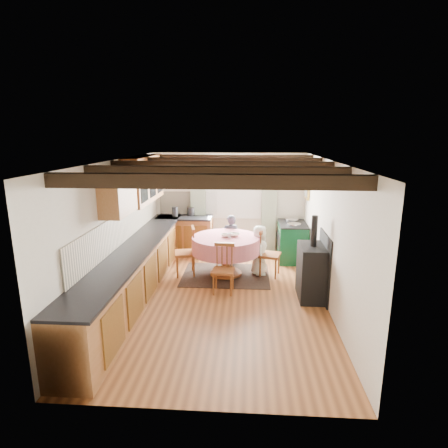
# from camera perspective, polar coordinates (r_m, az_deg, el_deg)

# --- Properties ---
(floor) EXTENTS (3.60, 5.50, 0.00)m
(floor) POSITION_cam_1_polar(r_m,az_deg,el_deg) (6.62, -0.47, -11.37)
(floor) COLOR #A46030
(floor) RESTS_ON ground
(ceiling) EXTENTS (3.60, 5.50, 0.00)m
(ceiling) POSITION_cam_1_polar(r_m,az_deg,el_deg) (6.02, -0.52, 9.82)
(ceiling) COLOR white
(ceiling) RESTS_ON ground
(wall_back) EXTENTS (3.60, 0.00, 2.40)m
(wall_back) POSITION_cam_1_polar(r_m,az_deg,el_deg) (8.89, 0.84, 3.27)
(wall_back) COLOR silver
(wall_back) RESTS_ON ground
(wall_front) EXTENTS (3.60, 0.00, 2.40)m
(wall_front) POSITION_cam_1_polar(r_m,az_deg,el_deg) (3.64, -3.84, -12.50)
(wall_front) COLOR silver
(wall_front) RESTS_ON ground
(wall_left) EXTENTS (0.00, 5.50, 2.40)m
(wall_left) POSITION_cam_1_polar(r_m,az_deg,el_deg) (6.59, -16.29, -0.97)
(wall_left) COLOR silver
(wall_left) RESTS_ON ground
(wall_right) EXTENTS (0.00, 5.50, 2.40)m
(wall_right) POSITION_cam_1_polar(r_m,az_deg,el_deg) (6.34, 15.96, -1.52)
(wall_right) COLOR silver
(wall_right) RESTS_ON ground
(beam_a) EXTENTS (3.60, 0.16, 0.16)m
(beam_a) POSITION_cam_1_polar(r_m,az_deg,el_deg) (4.04, -2.68, 6.65)
(beam_a) COLOR black
(beam_a) RESTS_ON ceiling
(beam_b) EXTENTS (3.60, 0.16, 0.16)m
(beam_b) POSITION_cam_1_polar(r_m,az_deg,el_deg) (5.03, -1.39, 8.04)
(beam_b) COLOR black
(beam_b) RESTS_ON ceiling
(beam_c) EXTENTS (3.60, 0.16, 0.16)m
(beam_c) POSITION_cam_1_polar(r_m,az_deg,el_deg) (6.02, -0.52, 8.97)
(beam_c) COLOR black
(beam_c) RESTS_ON ceiling
(beam_d) EXTENTS (3.60, 0.16, 0.16)m
(beam_d) POSITION_cam_1_polar(r_m,az_deg,el_deg) (7.02, 0.11, 9.63)
(beam_d) COLOR black
(beam_d) RESTS_ON ceiling
(beam_e) EXTENTS (3.60, 0.16, 0.16)m
(beam_e) POSITION_cam_1_polar(r_m,az_deg,el_deg) (8.01, 0.58, 10.13)
(beam_e) COLOR black
(beam_e) RESTS_ON ceiling
(splash_left) EXTENTS (0.02, 4.50, 0.55)m
(splash_left) POSITION_cam_1_polar(r_m,az_deg,el_deg) (6.86, -15.29, -0.34)
(splash_left) COLOR beige
(splash_left) RESTS_ON wall_left
(splash_back) EXTENTS (1.40, 0.02, 0.55)m
(splash_back) POSITION_cam_1_polar(r_m,az_deg,el_deg) (8.98, -5.56, 3.31)
(splash_back) COLOR beige
(splash_back) RESTS_ON wall_back
(base_cabinet_left) EXTENTS (0.60, 5.30, 0.88)m
(base_cabinet_left) POSITION_cam_1_polar(r_m,az_deg,el_deg) (6.73, -13.44, -7.30)
(base_cabinet_left) COLOR #9A633B
(base_cabinet_left) RESTS_ON floor
(base_cabinet_back) EXTENTS (1.30, 0.60, 0.88)m
(base_cabinet_back) POSITION_cam_1_polar(r_m,az_deg,el_deg) (8.89, -6.06, -1.84)
(base_cabinet_back) COLOR #9A633B
(base_cabinet_back) RESTS_ON floor
(worktop_left) EXTENTS (0.64, 5.30, 0.04)m
(worktop_left) POSITION_cam_1_polar(r_m,az_deg,el_deg) (6.57, -13.49, -3.56)
(worktop_left) COLOR black
(worktop_left) RESTS_ON base_cabinet_left
(worktop_back) EXTENTS (1.30, 0.64, 0.04)m
(worktop_back) POSITION_cam_1_polar(r_m,az_deg,el_deg) (8.76, -6.15, 1.03)
(worktop_back) COLOR black
(worktop_back) RESTS_ON base_cabinet_back
(wall_cabinet_glass) EXTENTS (0.34, 1.80, 0.90)m
(wall_cabinet_glass) POSITION_cam_1_polar(r_m,az_deg,el_deg) (7.53, -12.35, 6.84)
(wall_cabinet_glass) COLOR #9A633B
(wall_cabinet_glass) RESTS_ON wall_left
(wall_cabinet_solid) EXTENTS (0.34, 0.90, 0.70)m
(wall_cabinet_solid) POSITION_cam_1_polar(r_m,az_deg,el_deg) (6.12, -16.17, 4.64)
(wall_cabinet_solid) COLOR #9A633B
(wall_cabinet_solid) RESTS_ON wall_left
(window_frame) EXTENTS (1.34, 0.03, 1.54)m
(window_frame) POSITION_cam_1_polar(r_m,az_deg,el_deg) (8.81, 1.50, 5.81)
(window_frame) COLOR white
(window_frame) RESTS_ON wall_back
(window_pane) EXTENTS (1.20, 0.01, 1.40)m
(window_pane) POSITION_cam_1_polar(r_m,az_deg,el_deg) (8.82, 1.50, 5.81)
(window_pane) COLOR white
(window_pane) RESTS_ON wall_back
(curtain_left) EXTENTS (0.35, 0.10, 2.10)m
(curtain_left) POSITION_cam_1_polar(r_m,az_deg,el_deg) (8.88, -4.03, 2.57)
(curtain_left) COLOR gray
(curtain_left) RESTS_ON wall_back
(curtain_right) EXTENTS (0.35, 0.10, 2.10)m
(curtain_right) POSITION_cam_1_polar(r_m,az_deg,el_deg) (8.82, 6.99, 2.42)
(curtain_right) COLOR gray
(curtain_right) RESTS_ON wall_back
(curtain_rod) EXTENTS (2.00, 0.03, 0.03)m
(curtain_rod) POSITION_cam_1_polar(r_m,az_deg,el_deg) (8.66, 1.50, 9.66)
(curtain_rod) COLOR black
(curtain_rod) RESTS_ON wall_back
(wall_picture) EXTENTS (0.04, 0.50, 0.60)m
(wall_picture) POSITION_cam_1_polar(r_m,az_deg,el_deg) (8.46, 12.81, 5.83)
(wall_picture) COLOR gold
(wall_picture) RESTS_ON wall_right
(wall_plate) EXTENTS (0.30, 0.02, 0.30)m
(wall_plate) POSITION_cam_1_polar(r_m,az_deg,el_deg) (8.80, 7.73, 6.33)
(wall_plate) COLOR silver
(wall_plate) RESTS_ON wall_back
(rug) EXTENTS (1.76, 1.37, 0.01)m
(rug) POSITION_cam_1_polar(r_m,az_deg,el_deg) (7.60, 0.28, -7.92)
(rug) COLOR black
(rug) RESTS_ON floor
(dining_table) EXTENTS (1.36, 1.36, 0.82)m
(dining_table) POSITION_cam_1_polar(r_m,az_deg,el_deg) (7.46, 0.28, -5.04)
(dining_table) COLOR #E67673
(dining_table) RESTS_ON floor
(chair_near) EXTENTS (0.41, 0.43, 0.90)m
(chair_near) POSITION_cam_1_polar(r_m,az_deg,el_deg) (6.66, -0.11, -7.00)
(chair_near) COLOR brown
(chair_near) RESTS_ON floor
(chair_left) EXTENTS (0.54, 0.52, 1.01)m
(chair_left) POSITION_cam_1_polar(r_m,az_deg,el_deg) (7.52, -6.09, -4.22)
(chair_left) COLOR brown
(chair_left) RESTS_ON floor
(chair_right) EXTENTS (0.52, 0.51, 0.96)m
(chair_right) POSITION_cam_1_polar(r_m,az_deg,el_deg) (7.50, 7.16, -4.50)
(chair_right) COLOR brown
(chair_right) RESTS_ON floor
(aga_range) EXTENTS (0.62, 0.96, 0.88)m
(aga_range) POSITION_cam_1_polar(r_m,az_deg,el_deg) (8.54, 10.52, -2.64)
(aga_range) COLOR #0B4020
(aga_range) RESTS_ON floor
(cast_iron_stove) EXTENTS (0.45, 0.74, 1.49)m
(cast_iron_stove) POSITION_cam_1_polar(r_m,az_deg,el_deg) (6.54, 13.60, -5.11)
(cast_iron_stove) COLOR black
(cast_iron_stove) RESTS_ON floor
(child_far) EXTENTS (0.45, 0.34, 1.11)m
(child_far) POSITION_cam_1_polar(r_m,az_deg,el_deg) (8.12, 1.04, -2.41)
(child_far) COLOR #363845
(child_far) RESTS_ON floor
(child_right) EXTENTS (0.34, 0.52, 1.03)m
(child_right) POSITION_cam_1_polar(r_m,az_deg,el_deg) (7.54, 5.52, -4.07)
(child_right) COLOR white
(child_right) RESTS_ON floor
(bowl_a) EXTENTS (0.29, 0.29, 0.06)m
(bowl_a) POSITION_cam_1_polar(r_m,az_deg,el_deg) (7.39, 1.52, -1.68)
(bowl_a) COLOR silver
(bowl_a) RESTS_ON dining_table
(bowl_b) EXTENTS (0.26, 0.26, 0.06)m
(bowl_b) POSITION_cam_1_polar(r_m,az_deg,el_deg) (7.33, 0.27, -1.79)
(bowl_b) COLOR silver
(bowl_b) RESTS_ON dining_table
(cup) EXTENTS (0.12, 0.12, 0.09)m
(cup) POSITION_cam_1_polar(r_m,az_deg,el_deg) (7.25, 0.86, -1.83)
(cup) COLOR silver
(cup) RESTS_ON dining_table
(canister_tall) EXTENTS (0.14, 0.14, 0.24)m
(canister_tall) POSITION_cam_1_polar(r_m,az_deg,el_deg) (8.74, -7.64, 1.89)
(canister_tall) COLOR #262628
(canister_tall) RESTS_ON worktop_back
(canister_wide) EXTENTS (0.17, 0.17, 0.19)m
(canister_wide) POSITION_cam_1_polar(r_m,az_deg,el_deg) (8.84, -5.17, 1.95)
(canister_wide) COLOR #262628
(canister_wide) RESTS_ON worktop_back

